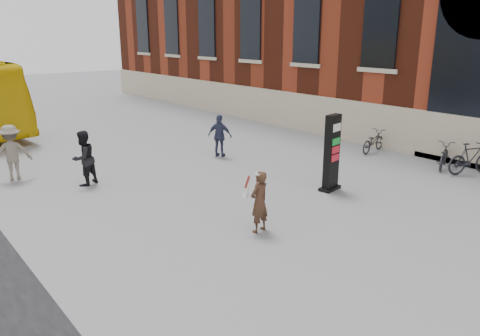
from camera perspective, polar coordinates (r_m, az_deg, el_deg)
ground at (r=11.34m, az=3.73°, el=-7.97°), size 100.00×100.00×0.00m
info_pylon at (r=14.29m, az=11.11°, el=1.81°), size 0.80×0.49×2.32m
woman at (r=11.15m, az=2.33°, el=-4.04°), size 0.63×0.59×1.52m
pedestrian_a at (r=15.36m, az=-18.54°, el=1.14°), size 1.04×0.95×1.73m
pedestrian_b at (r=16.81m, az=-26.06°, el=1.71°), size 1.29×0.91×1.81m
pedestrian_c at (r=18.00m, az=-2.47°, el=3.93°), size 0.85×1.02×1.63m
bike_3 at (r=17.60m, az=26.35°, el=1.05°), size 1.88×1.16×1.09m
bike_4 at (r=18.03m, az=23.55°, el=1.37°), size 1.77×1.16×0.88m
bike_6 at (r=19.52m, az=15.92°, el=3.16°), size 1.75×0.85×0.88m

